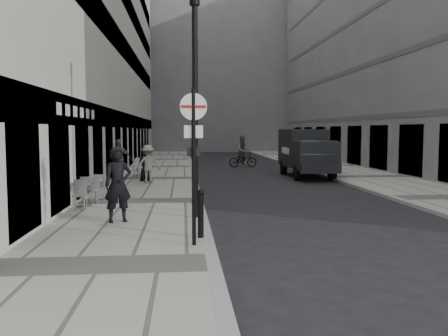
# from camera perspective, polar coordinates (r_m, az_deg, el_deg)

# --- Properties ---
(ground) EXTENTS (120.00, 120.00, 0.00)m
(ground) POSITION_cam_1_polar(r_m,az_deg,el_deg) (6.25, 0.30, -18.98)
(ground) COLOR black
(ground) RESTS_ON ground
(sidewalk) EXTENTS (4.00, 60.00, 0.12)m
(sidewalk) POSITION_cam_1_polar(r_m,az_deg,el_deg) (23.88, -8.43, -1.35)
(sidewalk) COLOR #A19B91
(sidewalk) RESTS_ON ground
(far_sidewalk) EXTENTS (4.00, 60.00, 0.12)m
(far_sidewalk) POSITION_cam_1_polar(r_m,az_deg,el_deg) (25.67, 16.90, -1.08)
(far_sidewalk) COLOR #A19B91
(far_sidewalk) RESTS_ON ground
(building_left) EXTENTS (4.00, 45.00, 18.00)m
(building_left) POSITION_cam_1_polar(r_m,az_deg,el_deg) (31.38, -15.49, 16.36)
(building_left) COLOR beige
(building_left) RESTS_ON ground
(building_right) EXTENTS (6.00, 45.00, 20.00)m
(building_right) POSITION_cam_1_polar(r_m,az_deg,el_deg) (34.35, 21.20, 16.88)
(building_right) COLOR slate
(building_right) RESTS_ON ground
(building_far) EXTENTS (24.00, 16.00, 22.00)m
(building_far) POSITION_cam_1_polar(r_m,az_deg,el_deg) (62.33, -3.07, 12.40)
(building_far) COLOR slate
(building_far) RESTS_ON ground
(walking_man) EXTENTS (0.83, 0.70, 1.95)m
(walking_man) POSITION_cam_1_polar(r_m,az_deg,el_deg) (12.53, -12.64, -1.98)
(walking_man) COLOR black
(walking_man) RESTS_ON sidewalk
(sign_post) EXTENTS (0.55, 0.09, 3.23)m
(sign_post) POSITION_cam_1_polar(r_m,az_deg,el_deg) (9.70, -3.68, 2.73)
(sign_post) COLOR black
(sign_post) RESTS_ON sidewalk
(lamppost) EXTENTS (0.27, 0.27, 6.02)m
(lamppost) POSITION_cam_1_polar(r_m,az_deg,el_deg) (12.91, -3.51, 8.86)
(lamppost) COLOR black
(lamppost) RESTS_ON sidewalk
(bollard_near) EXTENTS (0.13, 0.13, 1.01)m
(bollard_near) POSITION_cam_1_polar(r_m,az_deg,el_deg) (10.55, -2.82, -5.67)
(bollard_near) COLOR black
(bollard_near) RESTS_ON sidewalk
(bollard_far) EXTENTS (0.12, 0.12, 0.88)m
(bollard_far) POSITION_cam_1_polar(r_m,az_deg,el_deg) (14.04, -3.35, -3.38)
(bollard_far) COLOR black
(bollard_far) RESTS_ON sidewalk
(panel_van) EXTENTS (2.08, 5.44, 2.55)m
(panel_van) POSITION_cam_1_polar(r_m,az_deg,el_deg) (25.72, 9.80, 2.13)
(panel_van) COLOR black
(panel_van) RESTS_ON ground
(cyclist) EXTENTS (2.08, 1.17, 2.12)m
(cyclist) POSITION_cam_1_polar(r_m,az_deg,el_deg) (31.98, 2.29, 1.57)
(cyclist) COLOR black
(cyclist) RESTS_ON ground
(pedestrian_a) EXTENTS (1.22, 0.68, 1.96)m
(pedestrian_a) POSITION_cam_1_polar(r_m,az_deg,el_deg) (23.26, -12.50, 1.01)
(pedestrian_a) COLOR slate
(pedestrian_a) RESTS_ON sidewalk
(pedestrian_b) EXTENTS (1.20, 0.81, 1.71)m
(pedestrian_b) POSITION_cam_1_polar(r_m,az_deg,el_deg) (21.67, -9.13, 0.48)
(pedestrian_b) COLOR gray
(pedestrian_b) RESTS_ON sidewalk
(pedestrian_c) EXTENTS (0.90, 0.82, 1.55)m
(pedestrian_c) POSITION_cam_1_polar(r_m,az_deg,el_deg) (22.57, -9.47, 0.43)
(pedestrian_c) COLOR black
(pedestrian_c) RESTS_ON sidewalk
(cafe_table_near) EXTENTS (0.70, 1.58, 0.90)m
(cafe_table_near) POSITION_cam_1_polar(r_m,az_deg,el_deg) (15.25, -16.53, -2.86)
(cafe_table_near) COLOR #A7A7A9
(cafe_table_near) RESTS_ON sidewalk
(cafe_table_mid) EXTENTS (0.66, 1.49, 0.85)m
(cafe_table_mid) POSITION_cam_1_polar(r_m,az_deg,el_deg) (16.56, -15.12, -2.35)
(cafe_table_mid) COLOR #ADACAF
(cafe_table_mid) RESTS_ON sidewalk
(cafe_table_far) EXTENTS (0.72, 1.62, 0.92)m
(cafe_table_far) POSITION_cam_1_polar(r_m,az_deg,el_deg) (25.08, -10.16, 0.12)
(cafe_table_far) COLOR silver
(cafe_table_far) RESTS_ON sidewalk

